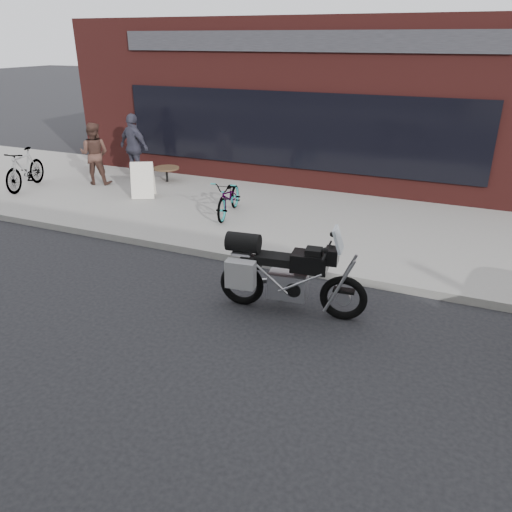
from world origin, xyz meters
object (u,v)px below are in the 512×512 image
cafe_patron_right (134,147)px  bicycle_rear (25,169)px  bicycle_front (229,197)px  cafe_table (166,169)px  sandwich_sign (143,179)px  cafe_patron_left (95,154)px  motorcycle (281,274)px

cafe_patron_right → bicycle_rear: bearing=56.4°
bicycle_front → bicycle_rear: (-6.13, -0.17, 0.10)m
bicycle_rear → cafe_patron_right: size_ratio=0.96×
bicycle_front → cafe_table: size_ratio=2.27×
sandwich_sign → cafe_patron_left: (-1.96, 0.55, 0.40)m
cafe_table → cafe_patron_left: cafe_patron_left is taller
cafe_patron_left → cafe_table: bearing=-168.2°
motorcycle → bicycle_front: 4.35m
motorcycle → cafe_table: bearing=129.4°
sandwich_sign → cafe_patron_left: size_ratio=0.54×
sandwich_sign → cafe_patron_left: bearing=137.1°
bicycle_front → cafe_patron_left: 4.78m
sandwich_sign → cafe_patron_left: 2.07m
motorcycle → cafe_patron_left: 8.53m
bicycle_front → cafe_patron_right: bearing=144.6°
motorcycle → sandwich_sign: 6.59m
bicycle_rear → cafe_patron_left: size_ratio=1.05×
cafe_patron_left → cafe_patron_right: bearing=-147.4°
bicycle_rear → cafe_patron_left: 1.90m
motorcycle → cafe_patron_left: cafe_patron_left is taller
cafe_patron_left → bicycle_front: bearing=150.6°
sandwich_sign → cafe_table: size_ratio=1.26×
bicycle_rear → cafe_table: size_ratio=2.46×
motorcycle → cafe_table: 7.76m
cafe_patron_left → cafe_patron_right: (0.73, 0.86, 0.09)m
cafe_table → bicycle_front: bearing=-33.4°
bicycle_rear → cafe_patron_right: 3.01m
bicycle_front → cafe_table: (-2.95, 1.94, -0.05)m
cafe_table → motorcycle: bearing=-44.3°
cafe_patron_left → cafe_patron_right: size_ratio=0.91×
cafe_patron_left → sandwich_sign: bearing=146.9°
motorcycle → cafe_patron_right: cafe_patron_right is taller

